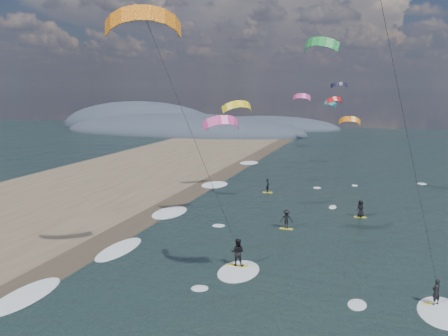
% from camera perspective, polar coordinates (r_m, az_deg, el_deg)
% --- Properties ---
extents(wet_sand_strip, '(3.00, 240.00, 0.00)m').
position_cam_1_polar(wet_sand_strip, '(35.09, -18.79, -10.96)').
color(wet_sand_strip, '#382D23').
rests_on(wet_sand_strip, ground).
extents(coastal_hills, '(80.00, 41.00, 15.00)m').
position_cam_1_polar(coastal_hills, '(135.45, -5.57, 4.35)').
color(coastal_hills, '#3D4756').
rests_on(coastal_hills, ground).
extents(kitesurfer_near_a, '(7.53, 8.52, 17.85)m').
position_cam_1_polar(kitesurfer_near_a, '(23.32, 18.64, 11.85)').
color(kitesurfer_near_a, yellow).
rests_on(kitesurfer_near_a, ground).
extents(kitesurfer_near_b, '(7.30, 9.01, 16.55)m').
position_cam_1_polar(kitesurfer_near_b, '(28.45, -5.49, 7.80)').
color(kitesurfer_near_b, yellow).
rests_on(kitesurfer_near_b, ground).
extents(far_kitesurfers, '(11.51, 14.35, 1.66)m').
position_cam_1_polar(far_kitesurfers, '(46.05, 9.37, -4.66)').
color(far_kitesurfers, yellow).
rests_on(far_kitesurfers, ground).
extents(bg_kite_field, '(13.36, 69.49, 9.89)m').
position_cam_1_polar(bg_kite_field, '(74.58, 10.32, 8.14)').
color(bg_kite_field, black).
rests_on(bg_kite_field, ground).
extents(shoreline_surf, '(2.40, 79.40, 0.11)m').
position_cam_1_polar(shoreline_surf, '(38.18, -13.07, -9.03)').
color(shoreline_surf, white).
rests_on(shoreline_surf, ground).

